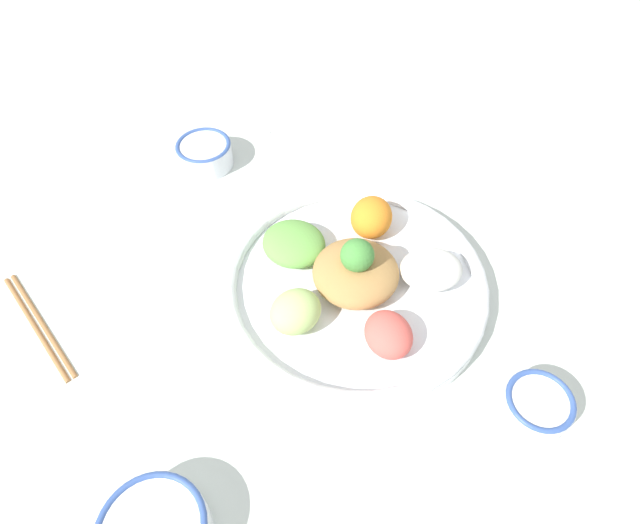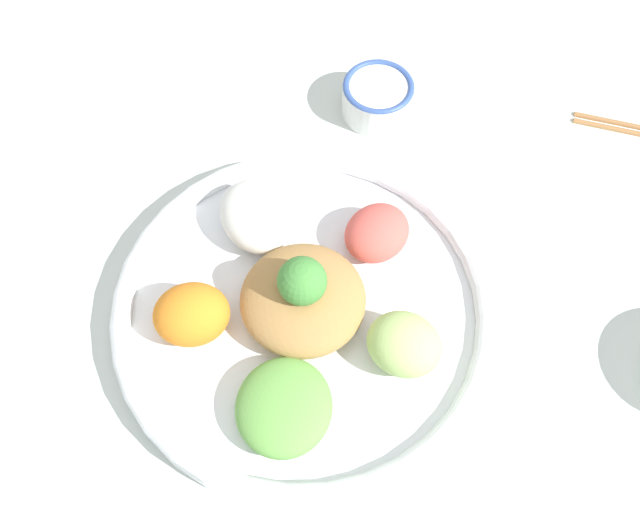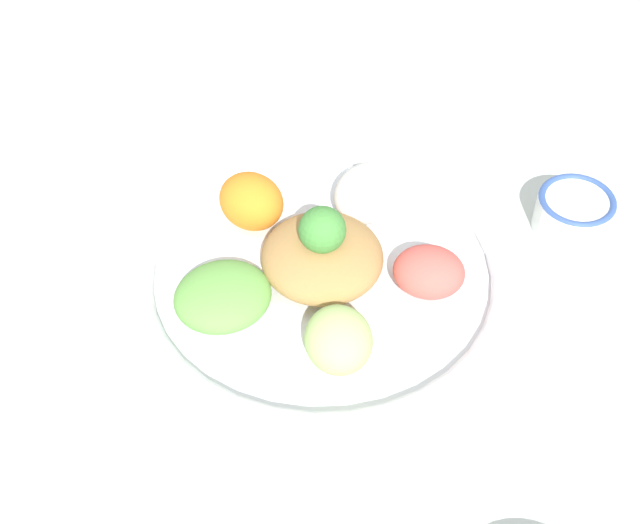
{
  "view_description": "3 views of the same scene",
  "coord_description": "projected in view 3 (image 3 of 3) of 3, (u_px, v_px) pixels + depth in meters",
  "views": [
    {
      "loc": [
        0.42,
        0.19,
        0.64
      ],
      "look_at": [
        0.04,
        -0.02,
        0.1
      ],
      "focal_mm": 30.0,
      "sensor_mm": 36.0,
      "label": 1
    },
    {
      "loc": [
        0.04,
        -0.3,
        0.69
      ],
      "look_at": [
        0.01,
        0.04,
        0.08
      ],
      "focal_mm": 42.0,
      "sensor_mm": 36.0,
      "label": 2
    },
    {
      "loc": [
        0.51,
        -0.29,
        0.69
      ],
      "look_at": [
        0.0,
        0.01,
        0.04
      ],
      "focal_mm": 50.0,
      "sensor_mm": 36.0,
      "label": 3
    }
  ],
  "objects": [
    {
      "name": "sauce_bowl_red",
      "position": [
        574.0,
        212.0,
        0.95
      ],
      "size": [
        0.08,
        0.08,
        0.04
      ],
      "color": "white",
      "rests_on": "ground_plane"
    },
    {
      "name": "serving_spoon_main",
      "position": [
        156.0,
        115.0,
        1.1
      ],
      "size": [
        0.1,
        0.12,
        0.01
      ],
      "rotation": [
        0.0,
        0.0,
        2.21
      ],
      "color": "white",
      "rests_on": "ground_plane"
    },
    {
      "name": "ground_plane",
      "position": [
        311.0,
        292.0,
        0.91
      ],
      "size": [
        2.4,
        2.4,
        0.0
      ],
      "primitive_type": "plane",
      "color": "silver"
    },
    {
      "name": "salad_platter",
      "position": [
        321.0,
        270.0,
        0.89
      ],
      "size": [
        0.38,
        0.38,
        0.11
      ],
      "color": "white",
      "rests_on": "ground_plane"
    }
  ]
}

